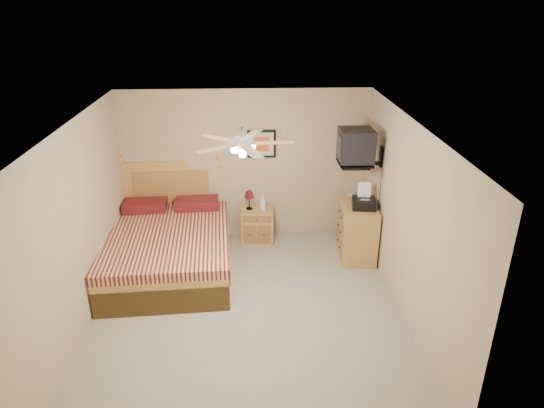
{
  "coord_description": "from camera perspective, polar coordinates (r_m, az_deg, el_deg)",
  "views": [
    {
      "loc": [
        0.08,
        -5.28,
        3.88
      ],
      "look_at": [
        0.37,
        0.9,
        1.15
      ],
      "focal_mm": 32.0,
      "sensor_mm": 36.0,
      "label": 1
    }
  ],
  "objects": [
    {
      "name": "floor",
      "position": [
        6.55,
        -2.96,
        -12.51
      ],
      "size": [
        4.5,
        4.5,
        0.0
      ],
      "primitive_type": "plane",
      "color": "gray",
      "rests_on": "ground"
    },
    {
      "name": "ceiling",
      "position": [
        5.46,
        -3.52,
        9.16
      ],
      "size": [
        4.0,
        4.5,
        0.04
      ],
      "primitive_type": "cube",
      "color": "white",
      "rests_on": "ground"
    },
    {
      "name": "wall_back",
      "position": [
        7.98,
        -3.15,
        4.55
      ],
      "size": [
        4.0,
        0.04,
        2.5
      ],
      "primitive_type": "cube",
      "color": "tan",
      "rests_on": "ground"
    },
    {
      "name": "wall_front",
      "position": [
        4.01,
        -3.35,
        -17.15
      ],
      "size": [
        4.0,
        0.04,
        2.5
      ],
      "primitive_type": "cube",
      "color": "tan",
      "rests_on": "ground"
    },
    {
      "name": "wall_left",
      "position": [
        6.25,
        -21.88,
        -2.87
      ],
      "size": [
        0.04,
        4.5,
        2.5
      ],
      "primitive_type": "cube",
      "color": "tan",
      "rests_on": "ground"
    },
    {
      "name": "wall_right",
      "position": [
        6.2,
        15.61,
        -2.19
      ],
      "size": [
        0.04,
        4.5,
        2.5
      ],
      "primitive_type": "cube",
      "color": "tan",
      "rests_on": "ground"
    },
    {
      "name": "bed",
      "position": [
        7.23,
        -12.33,
        -2.43
      ],
      "size": [
        1.89,
        2.4,
        1.49
      ],
      "primitive_type": null,
      "rotation": [
        0.0,
        0.0,
        0.06
      ],
      "color": "#B6833F",
      "rests_on": "ground"
    },
    {
      "name": "nightstand",
      "position": [
        8.12,
        -1.71,
        -2.45
      ],
      "size": [
        0.55,
        0.43,
        0.57
      ],
      "primitive_type": "cube",
      "rotation": [
        0.0,
        0.0,
        -0.07
      ],
      "color": "#A67A37",
      "rests_on": "ground"
    },
    {
      "name": "table_lamp",
      "position": [
        7.96,
        -2.69,
        0.49
      ],
      "size": [
        0.21,
        0.21,
        0.32
      ],
      "primitive_type": null,
      "rotation": [
        0.0,
        0.0,
        -0.25
      ],
      "color": "#5C131D",
      "rests_on": "nightstand"
    },
    {
      "name": "lotion_bottle",
      "position": [
        7.92,
        -1.08,
        0.17
      ],
      "size": [
        0.11,
        0.11,
        0.26
      ],
      "primitive_type": "imported",
      "rotation": [
        0.0,
        0.0,
        0.12
      ],
      "color": "white",
      "rests_on": "nightstand"
    },
    {
      "name": "framed_picture",
      "position": [
        7.84,
        -1.23,
        7.09
      ],
      "size": [
        0.46,
        0.04,
        0.46
      ],
      "primitive_type": "cube",
      "color": "black",
      "rests_on": "wall_back"
    },
    {
      "name": "dresser",
      "position": [
        7.66,
        10.04,
        -3.19
      ],
      "size": [
        0.58,
        0.79,
        0.89
      ],
      "primitive_type": "cube",
      "rotation": [
        0.0,
        0.0,
        -0.07
      ],
      "color": "#A5793B",
      "rests_on": "ground"
    },
    {
      "name": "fax_machine",
      "position": [
        7.32,
        10.82,
        0.86
      ],
      "size": [
        0.38,
        0.4,
        0.36
      ],
      "primitive_type": null,
      "rotation": [
        0.0,
        0.0,
        -0.14
      ],
      "color": "black",
      "rests_on": "dresser"
    },
    {
      "name": "magazine_lower",
      "position": [
        7.7,
        9.4,
        0.79
      ],
      "size": [
        0.29,
        0.32,
        0.02
      ],
      "primitive_type": "imported",
      "rotation": [
        0.0,
        0.0,
        0.43
      ],
      "color": "beige",
      "rests_on": "dresser"
    },
    {
      "name": "magazine_upper",
      "position": [
        7.7,
        9.52,
        0.97
      ],
      "size": [
        0.22,
        0.28,
        0.02
      ],
      "primitive_type": "imported",
      "rotation": [
        0.0,
        0.0,
        -0.11
      ],
      "color": "gray",
      "rests_on": "magazine_lower"
    },
    {
      "name": "wall_tv",
      "position": [
        7.13,
        11.01,
        6.53
      ],
      "size": [
        0.56,
        0.46,
        0.58
      ],
      "primitive_type": null,
      "color": "black",
      "rests_on": "wall_right"
    },
    {
      "name": "ceiling_fan",
      "position": [
        5.3,
        -3.5,
        7.15
      ],
      "size": [
        1.14,
        1.14,
        0.28
      ],
      "primitive_type": null,
      "color": "silver",
      "rests_on": "ceiling"
    }
  ]
}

